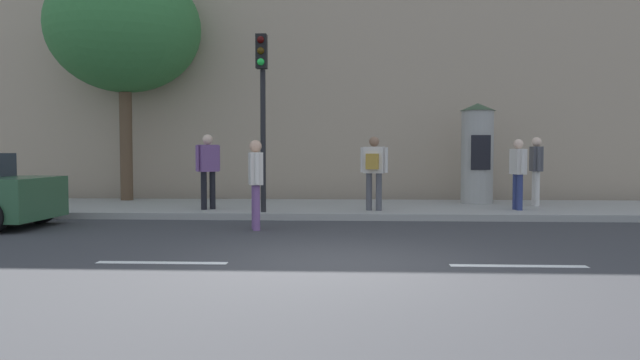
{
  "coord_description": "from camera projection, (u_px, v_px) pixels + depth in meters",
  "views": [
    {
      "loc": [
        0.14,
        -7.85,
        1.52
      ],
      "look_at": [
        -0.33,
        2.0,
        1.04
      ],
      "focal_mm": 33.06,
      "sensor_mm": 36.0,
      "label": 1
    }
  ],
  "objects": [
    {
      "name": "traffic_light",
      "position": [
        262.0,
        93.0,
        13.09
      ],
      "size": [
        0.24,
        0.45,
        3.95
      ],
      "color": "black",
      "rests_on": "sidewalk_curb"
    },
    {
      "name": "pedestrian_tallest",
      "position": [
        374.0,
        166.0,
        13.63
      ],
      "size": [
        0.63,
        0.47,
        1.72
      ],
      "color": "#4C4C51",
      "rests_on": "sidewalk_curb"
    },
    {
      "name": "sidewalk_curb",
      "position": [
        343.0,
        209.0,
        14.9
      ],
      "size": [
        36.0,
        4.0,
        0.15
      ],
      "primitive_type": "cube",
      "color": "#9E9B93",
      "rests_on": "ground_plane"
    },
    {
      "name": "building_backdrop",
      "position": [
        344.0,
        45.0,
        19.64
      ],
      "size": [
        36.0,
        5.0,
        10.16
      ],
      "primitive_type": "cube",
      "color": "tan",
      "rests_on": "ground_plane"
    },
    {
      "name": "ground_plane",
      "position": [
        338.0,
        264.0,
        7.92
      ],
      "size": [
        80.0,
        80.0,
        0.0
      ],
      "primitive_type": "plane",
      "color": "#38383A"
    },
    {
      "name": "poster_column",
      "position": [
        477.0,
        153.0,
        15.58
      ],
      "size": [
        0.92,
        0.92,
        2.65
      ],
      "color": "#9E9B93",
      "rests_on": "sidewalk_curb"
    },
    {
      "name": "lane_markings",
      "position": [
        338.0,
        264.0,
        7.92
      ],
      "size": [
        25.8,
        0.16,
        0.01
      ],
      "color": "silver",
      "rests_on": "ground_plane"
    },
    {
      "name": "pedestrian_in_red_top",
      "position": [
        518.0,
        168.0,
        13.78
      ],
      "size": [
        0.3,
        0.62,
        1.66
      ],
      "color": "navy",
      "rests_on": "sidewalk_curb"
    },
    {
      "name": "street_tree",
      "position": [
        124.0,
        28.0,
        16.4
      ],
      "size": [
        4.22,
        4.22,
        6.61
      ],
      "color": "brown",
      "rests_on": "sidewalk_curb"
    },
    {
      "name": "pedestrian_with_bag",
      "position": [
        208.0,
        165.0,
        13.89
      ],
      "size": [
        0.5,
        0.48,
        1.77
      ],
      "color": "black",
      "rests_on": "sidewalk_curb"
    },
    {
      "name": "pedestrian_near_pole",
      "position": [
        256.0,
        176.0,
        11.4
      ],
      "size": [
        0.36,
        0.65,
        1.74
      ],
      "color": "#724C84",
      "rests_on": "ground_plane"
    },
    {
      "name": "pedestrian_in_dark_shirt",
      "position": [
        536.0,
        165.0,
        14.79
      ],
      "size": [
        0.28,
        0.66,
        1.73
      ],
      "color": "silver",
      "rests_on": "sidewalk_curb"
    }
  ]
}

